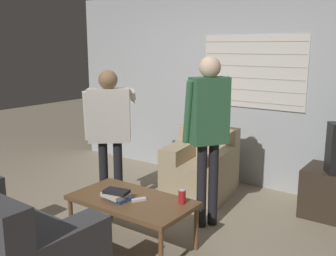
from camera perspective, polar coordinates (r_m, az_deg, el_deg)
The scene contains 9 objects.
ground_plane at distance 4.06m, azimuth -5.82°, elevation -14.89°, with size 16.00×16.00×0.00m, color gray.
wall_back at distance 5.34m, azimuth 8.55°, elevation 5.90°, with size 5.20×0.08×2.55m.
armchair_beige at distance 4.96m, azimuth 4.86°, elevation -5.71°, with size 0.87×0.87×0.81m.
coffee_table at distance 3.67m, azimuth -5.28°, elevation -10.75°, with size 1.14×0.62×0.46m.
person_left_standing at distance 4.38m, azimuth -8.49°, elevation 0.83°, with size 0.54×0.83×1.57m.
person_right_standing at distance 3.89m, azimuth 5.85°, elevation 0.93°, with size 0.60×0.75×1.73m.
book_stack at distance 3.63m, azimuth -7.44°, elevation -9.61°, with size 0.26×0.23×0.10m.
soda_can at distance 3.52m, azimuth 2.05°, elevation -9.92°, with size 0.07×0.07×0.13m.
spare_remote at distance 3.60m, azimuth -4.24°, elevation -10.33°, with size 0.10×0.13×0.02m.
Camera 1 is at (2.42, -2.71, 1.83)m, focal length 42.00 mm.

